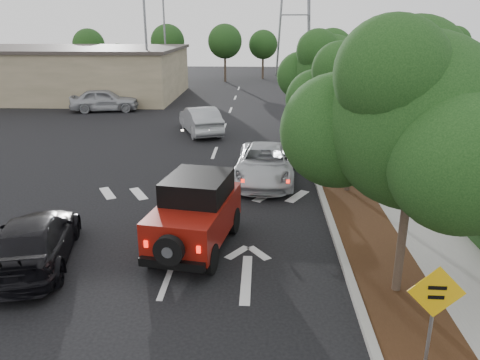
# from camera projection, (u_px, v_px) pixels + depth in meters

# --- Properties ---
(ground) EXTENTS (120.00, 120.00, 0.00)m
(ground) POSITION_uv_depth(u_px,v_px,m) (168.00, 277.00, 11.94)
(ground) COLOR black
(ground) RESTS_ON ground
(curb) EXTENTS (0.20, 70.00, 0.15)m
(curb) POSITION_uv_depth(u_px,v_px,m) (307.00, 152.00, 23.07)
(curb) COLOR #9E9B93
(curb) RESTS_ON ground
(planting_strip) EXTENTS (1.80, 70.00, 0.12)m
(planting_strip) POSITION_uv_depth(u_px,v_px,m) (328.00, 153.00, 23.03)
(planting_strip) COLOR black
(planting_strip) RESTS_ON ground
(sidewalk) EXTENTS (2.00, 70.00, 0.12)m
(sidewalk) POSITION_uv_depth(u_px,v_px,m) (367.00, 154.00, 22.94)
(sidewalk) COLOR gray
(sidewalk) RESTS_ON ground
(hedge) EXTENTS (0.80, 70.00, 0.80)m
(hedge) POSITION_uv_depth(u_px,v_px,m) (396.00, 147.00, 22.77)
(hedge) COLOR black
(hedge) RESTS_ON ground
(commercial_building) EXTENTS (22.00, 12.00, 4.00)m
(commercial_building) POSITION_uv_depth(u_px,v_px,m) (51.00, 73.00, 40.41)
(commercial_building) COLOR gray
(commercial_building) RESTS_ON ground
(transmission_tower) EXTENTS (7.00, 4.00, 28.00)m
(transmission_tower) POSITION_uv_depth(u_px,v_px,m) (293.00, 76.00, 57.10)
(transmission_tower) COLOR slate
(transmission_tower) RESTS_ON ground
(street_tree_near) EXTENTS (3.80, 3.80, 5.92)m
(street_tree_near) POSITION_uv_depth(u_px,v_px,m) (395.00, 293.00, 11.22)
(street_tree_near) COLOR black
(street_tree_near) RESTS_ON ground
(street_tree_mid) EXTENTS (3.20, 3.20, 5.32)m
(street_tree_mid) POSITION_uv_depth(u_px,v_px,m) (346.00, 193.00, 17.84)
(street_tree_mid) COLOR black
(street_tree_mid) RESTS_ON ground
(street_tree_far) EXTENTS (3.40, 3.40, 5.62)m
(street_tree_far) POSITION_uv_depth(u_px,v_px,m) (325.00, 149.00, 23.99)
(street_tree_far) COLOR black
(street_tree_far) RESTS_ON ground
(light_pole_a) EXTENTS (2.00, 0.22, 9.00)m
(light_pole_a) POSITION_uv_depth(u_px,v_px,m) (150.00, 105.00, 36.84)
(light_pole_a) COLOR slate
(light_pole_a) RESTS_ON ground
(light_pole_b) EXTENTS (2.00, 0.22, 9.00)m
(light_pole_b) POSITION_uv_depth(u_px,v_px,m) (167.00, 85.00, 48.24)
(light_pole_b) COLOR slate
(light_pole_b) RESTS_ON ground
(red_jeep) EXTENTS (2.41, 4.24, 2.09)m
(red_jeep) POSITION_uv_depth(u_px,v_px,m) (197.00, 211.00, 13.32)
(red_jeep) COLOR black
(red_jeep) RESTS_ON ground
(silver_suv_ahead) EXTENTS (2.71, 5.30, 1.43)m
(silver_suv_ahead) POSITION_uv_depth(u_px,v_px,m) (265.00, 164.00, 19.00)
(silver_suv_ahead) COLOR #B5B8BE
(silver_suv_ahead) RESTS_ON ground
(black_suv_oncoming) EXTENTS (2.87, 4.93, 1.34)m
(black_suv_oncoming) POSITION_uv_depth(u_px,v_px,m) (34.00, 240.00, 12.42)
(black_suv_oncoming) COLOR black
(black_suv_oncoming) RESTS_ON ground
(silver_sedan_oncoming) EXTENTS (3.20, 5.02, 1.56)m
(silver_sedan_oncoming) POSITION_uv_depth(u_px,v_px,m) (200.00, 120.00, 27.21)
(silver_sedan_oncoming) COLOR #9D9FA4
(silver_sedan_oncoming) RESTS_ON ground
(parked_suv) EXTENTS (5.09, 2.81, 1.64)m
(parked_suv) POSITION_uv_depth(u_px,v_px,m) (104.00, 100.00, 33.93)
(parked_suv) COLOR #A2A5AA
(parked_suv) RESTS_ON ground
(speed_hump_sign) EXTENTS (1.00, 0.09, 2.13)m
(speed_hump_sign) POSITION_uv_depth(u_px,v_px,m) (434.00, 305.00, 8.17)
(speed_hump_sign) COLOR slate
(speed_hump_sign) RESTS_ON ground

